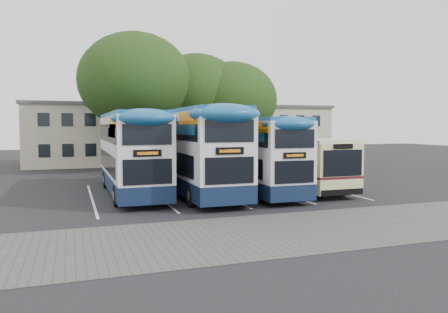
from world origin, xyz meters
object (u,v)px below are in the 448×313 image
Objects in this scene: bus_dd_right at (251,152)px; bus_single at (293,160)px; tree_right at (232,100)px; bus_dd_mid at (195,148)px; lamp_post at (262,114)px; bus_dd_left at (131,150)px; tree_mid at (196,94)px; tree_left at (135,81)px.

bus_dd_right is 0.99× the size of bus_single.
tree_right is 0.83× the size of bus_dd_mid.
bus_dd_left is at bearing -135.91° from lamp_post.
lamp_post is at bearing 63.73° from bus_dd_right.
lamp_post reaches higher than bus_dd_mid.
bus_single is at bearing -79.59° from tree_mid.
tree_right is at bearing 74.10° from bus_dd_right.
bus_dd_left is 6.96m from bus_dd_right.
lamp_post is 0.87× the size of tree_mid.
tree_mid is 1.07× the size of tree_right.
tree_left reaches higher than lamp_post.
tree_left is 15.01m from bus_dd_right.
bus_single is (6.61, 0.49, -0.88)m from bus_dd_mid.
bus_single is at bearing -92.58° from tree_right.
bus_single is at bearing 4.28° from bus_dd_mid.
lamp_post is 18.98m from bus_dd_mid.
bus_dd_left is (-1.93, -11.59, -5.09)m from tree_left.
lamp_post is 0.81× the size of bus_dd_left.
lamp_post is 0.85× the size of bus_single.
bus_single is (-0.56, -12.50, -4.45)m from tree_right.
tree_right is at bearing 48.13° from bus_dd_left.
tree_mid is (-6.96, -1.16, 1.73)m from lamp_post.
bus_dd_right is 3.46m from bus_single.
bus_dd_mid is at bearing -83.27° from tree_left.
lamp_post is 0.86× the size of bus_dd_right.
tree_mid is 0.93× the size of bus_dd_left.
bus_dd_mid is at bearing -126.04° from lamp_post.
lamp_post reaches higher than bus_dd_left.
tree_left is 1.04× the size of bus_dd_left.
tree_right is at bearing -150.34° from lamp_post.
tree_mid is at bearing 86.94° from bus_dd_right.
tree_right is 0.91× the size of bus_single.
bus_dd_mid is at bearing -175.72° from bus_single.
tree_left is 13.77m from bus_dd_mid.
tree_left is 5.83m from tree_mid.
tree_mid is at bearing 100.41° from bus_single.
tree_mid is 15.54m from bus_dd_left.
tree_mid reaches higher than bus_dd_mid.
tree_right is at bearing 87.42° from bus_single.
tree_left reaches higher than bus_dd_right.
lamp_post reaches higher than bus_single.
bus_dd_mid is 1.10× the size of bus_single.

